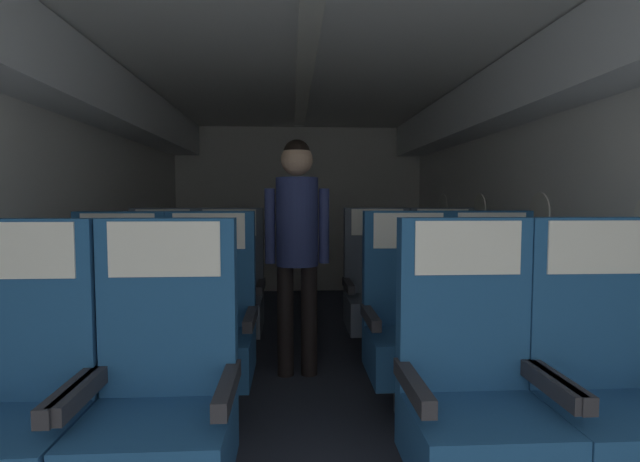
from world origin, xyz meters
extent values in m
cube|color=#2D3342|center=(0.00, 3.10, -0.01)|extent=(3.39, 6.60, 0.02)
cube|color=silver|center=(-1.60, 3.10, 1.06)|extent=(0.08, 6.20, 2.12)
cube|color=silver|center=(1.60, 3.10, 1.06)|extent=(0.08, 6.20, 2.12)
cube|color=silver|center=(0.00, 3.10, 2.12)|extent=(3.27, 6.20, 0.06)
cube|color=silver|center=(0.00, 6.22, 1.06)|extent=(3.27, 0.06, 2.12)
cube|color=silver|center=(-1.39, 3.10, 1.90)|extent=(0.33, 5.95, 0.36)
cube|color=silver|center=(1.39, 3.10, 1.90)|extent=(0.33, 5.95, 0.36)
cube|color=white|center=(0.00, 3.10, 2.08)|extent=(0.12, 5.58, 0.02)
cylinder|color=white|center=(1.55, 3.10, 1.10)|extent=(0.01, 0.26, 0.26)
cylinder|color=white|center=(1.55, 4.13, 1.10)|extent=(0.01, 0.26, 0.26)
cylinder|color=white|center=(1.55, 5.16, 1.10)|extent=(0.01, 0.26, 0.26)
cube|color=navy|center=(-1.06, 1.75, 0.80)|extent=(0.50, 0.09, 0.66)
cube|color=#28282D|center=(-0.82, 1.55, 0.56)|extent=(0.05, 0.40, 0.06)
cube|color=silver|center=(-1.06, 1.70, 1.01)|extent=(0.40, 0.01, 0.20)
cube|color=navy|center=(-0.55, 1.56, 0.35)|extent=(0.50, 0.48, 0.23)
cube|color=navy|center=(-0.55, 1.76, 0.80)|extent=(0.50, 0.09, 0.66)
cube|color=#28282D|center=(-0.32, 1.56, 0.56)|extent=(0.05, 0.40, 0.06)
cube|color=#28282D|center=(-0.79, 1.56, 0.56)|extent=(0.05, 0.40, 0.06)
cube|color=silver|center=(-0.55, 1.71, 1.01)|extent=(0.40, 0.01, 0.20)
cube|color=navy|center=(1.05, 1.54, 0.35)|extent=(0.50, 0.48, 0.23)
cube|color=navy|center=(1.05, 1.74, 0.80)|extent=(0.50, 0.09, 0.66)
cube|color=#28282D|center=(0.81, 1.54, 0.56)|extent=(0.05, 0.40, 0.06)
cube|color=silver|center=(1.05, 1.69, 1.01)|extent=(0.40, 0.01, 0.20)
cube|color=navy|center=(0.55, 1.55, 0.35)|extent=(0.50, 0.48, 0.23)
cube|color=navy|center=(0.55, 1.75, 0.80)|extent=(0.50, 0.09, 0.66)
cube|color=#28282D|center=(0.79, 1.55, 0.56)|extent=(0.05, 0.40, 0.06)
cube|color=#28282D|center=(0.32, 1.55, 0.56)|extent=(0.05, 0.40, 0.06)
cube|color=silver|center=(0.55, 1.70, 1.01)|extent=(0.40, 0.01, 0.20)
cube|color=#38383D|center=(-1.05, 2.51, 0.12)|extent=(0.18, 0.17, 0.23)
cube|color=navy|center=(-1.05, 2.51, 0.35)|extent=(0.50, 0.48, 0.23)
cube|color=navy|center=(-1.05, 2.71, 0.80)|extent=(0.50, 0.09, 0.66)
cube|color=#28282D|center=(-0.81, 2.51, 0.56)|extent=(0.05, 0.40, 0.06)
cube|color=#28282D|center=(-1.28, 2.51, 0.56)|extent=(0.05, 0.40, 0.06)
cube|color=silver|center=(-1.05, 2.66, 1.01)|extent=(0.40, 0.01, 0.20)
cube|color=#38383D|center=(-0.56, 2.52, 0.12)|extent=(0.18, 0.17, 0.23)
cube|color=navy|center=(-0.56, 2.52, 0.35)|extent=(0.50, 0.48, 0.23)
cube|color=navy|center=(-0.56, 2.72, 0.80)|extent=(0.50, 0.09, 0.66)
cube|color=#28282D|center=(-0.32, 2.52, 0.56)|extent=(0.05, 0.40, 0.06)
cube|color=#28282D|center=(-0.79, 2.52, 0.56)|extent=(0.05, 0.40, 0.06)
cube|color=silver|center=(-0.56, 2.68, 1.01)|extent=(0.40, 0.01, 0.20)
cube|color=#38383D|center=(1.05, 2.53, 0.12)|extent=(0.18, 0.17, 0.23)
cube|color=navy|center=(1.05, 2.53, 0.35)|extent=(0.50, 0.48, 0.23)
cube|color=navy|center=(1.05, 2.72, 0.80)|extent=(0.50, 0.09, 0.66)
cube|color=#28282D|center=(1.29, 2.53, 0.56)|extent=(0.05, 0.40, 0.06)
cube|color=#28282D|center=(0.81, 2.53, 0.56)|extent=(0.05, 0.40, 0.06)
cube|color=silver|center=(1.05, 2.68, 1.01)|extent=(0.40, 0.01, 0.20)
cube|color=#38383D|center=(0.56, 2.51, 0.12)|extent=(0.18, 0.17, 0.23)
cube|color=navy|center=(0.56, 2.51, 0.35)|extent=(0.50, 0.48, 0.23)
cube|color=navy|center=(0.56, 2.70, 0.80)|extent=(0.50, 0.09, 0.66)
cube|color=#28282D|center=(0.80, 2.51, 0.56)|extent=(0.05, 0.40, 0.06)
cube|color=#28282D|center=(0.32, 2.51, 0.56)|extent=(0.05, 0.40, 0.06)
cube|color=silver|center=(0.56, 2.66, 1.01)|extent=(0.40, 0.01, 0.20)
cube|color=#38383D|center=(-1.05, 3.47, 0.12)|extent=(0.18, 0.17, 0.23)
cube|color=#4C5666|center=(-1.05, 3.47, 0.35)|extent=(0.50, 0.48, 0.23)
cube|color=#4C5666|center=(-1.05, 3.67, 0.80)|extent=(0.50, 0.09, 0.66)
cube|color=#28282D|center=(-0.82, 3.47, 0.56)|extent=(0.05, 0.40, 0.06)
cube|color=#28282D|center=(-1.29, 3.47, 0.56)|extent=(0.05, 0.40, 0.06)
cube|color=silver|center=(-1.05, 3.62, 1.01)|extent=(0.40, 0.01, 0.20)
cube|color=#38383D|center=(-0.56, 3.46, 0.12)|extent=(0.18, 0.17, 0.23)
cube|color=#4C5666|center=(-0.56, 3.46, 0.35)|extent=(0.50, 0.48, 0.23)
cube|color=#4C5666|center=(-0.56, 3.66, 0.80)|extent=(0.50, 0.09, 0.66)
cube|color=#28282D|center=(-0.32, 3.46, 0.56)|extent=(0.05, 0.40, 0.06)
cube|color=#28282D|center=(-0.80, 3.46, 0.56)|extent=(0.05, 0.40, 0.06)
cube|color=silver|center=(-0.56, 3.61, 1.01)|extent=(0.40, 0.01, 0.20)
cube|color=#38383D|center=(1.06, 3.46, 0.12)|extent=(0.18, 0.17, 0.23)
cube|color=#4C5666|center=(1.06, 3.46, 0.35)|extent=(0.50, 0.48, 0.23)
cube|color=#4C5666|center=(1.06, 3.66, 0.80)|extent=(0.50, 0.09, 0.66)
cube|color=#28282D|center=(1.30, 3.46, 0.56)|extent=(0.05, 0.40, 0.06)
cube|color=#28282D|center=(0.82, 3.46, 0.56)|extent=(0.05, 0.40, 0.06)
cube|color=silver|center=(1.06, 3.61, 1.01)|extent=(0.40, 0.01, 0.20)
cube|color=#38383D|center=(0.55, 3.47, 0.12)|extent=(0.18, 0.17, 0.23)
cube|color=#4C5666|center=(0.55, 3.47, 0.35)|extent=(0.50, 0.48, 0.23)
cube|color=#4C5666|center=(0.55, 3.66, 0.80)|extent=(0.50, 0.09, 0.66)
cube|color=#28282D|center=(0.79, 3.47, 0.56)|extent=(0.05, 0.40, 0.06)
cube|color=#28282D|center=(0.32, 3.47, 0.56)|extent=(0.05, 0.40, 0.06)
cube|color=silver|center=(0.55, 3.62, 1.01)|extent=(0.40, 0.01, 0.20)
cylinder|color=black|center=(-0.14, 3.18, 0.37)|extent=(0.11, 0.11, 0.75)
cylinder|color=black|center=(0.02, 3.18, 0.37)|extent=(0.11, 0.11, 0.75)
cylinder|color=navy|center=(-0.06, 3.18, 1.04)|extent=(0.28, 0.28, 0.59)
cylinder|color=navy|center=(-0.24, 3.18, 1.01)|extent=(0.07, 0.07, 0.50)
cylinder|color=navy|center=(0.12, 3.18, 1.01)|extent=(0.07, 0.07, 0.50)
sphere|color=tan|center=(-0.06, 3.18, 1.45)|extent=(0.21, 0.21, 0.21)
sphere|color=black|center=(-0.06, 3.18, 1.49)|extent=(0.18, 0.18, 0.18)
camera|label=1|loc=(-0.10, -0.06, 1.20)|focal=27.38mm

